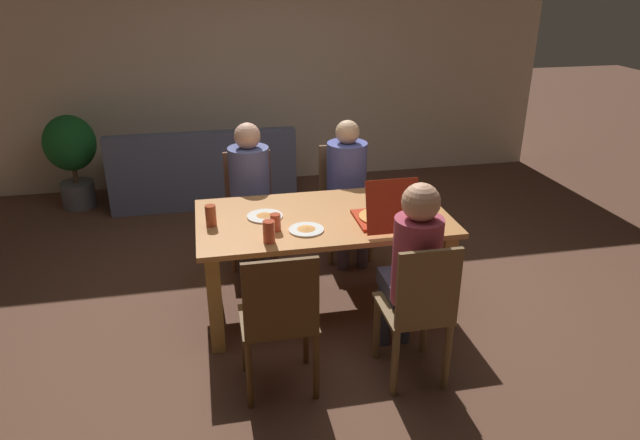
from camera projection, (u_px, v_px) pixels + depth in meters
ground_plane at (323, 305)px, 4.49m from camera, size 20.00×20.00×0.00m
back_wall at (268, 52)px, 6.63m from camera, size 6.62×0.12×2.99m
dining_table at (323, 231)px, 4.24m from camera, size 1.80×0.99×0.75m
chair_0 at (418, 311)px, 3.49m from camera, size 0.40×0.44×0.97m
person_0 at (412, 263)px, 3.52m from camera, size 0.29×0.53×1.29m
chair_1 at (344, 198)px, 5.17m from camera, size 0.42×0.42×0.97m
person_1 at (348, 179)px, 4.97m from camera, size 0.34×0.49×1.23m
chair_2 at (250, 204)px, 5.05m from camera, size 0.42×0.42×0.95m
person_2 at (250, 185)px, 4.83m from camera, size 0.34×0.53×1.24m
chair_3 at (280, 317)px, 3.35m from camera, size 0.45×0.40×0.96m
pizza_box_0 at (384, 216)px, 4.06m from camera, size 0.36×0.46×0.37m
plate_0 at (265, 216)px, 4.17m from camera, size 0.26×0.26×0.03m
plate_1 at (306, 229)px, 3.95m from camera, size 0.24×0.24×0.03m
plate_2 at (392, 194)px, 4.57m from camera, size 0.24×0.24×0.03m
drinking_glass_0 at (276, 222)px, 3.94m from camera, size 0.07×0.07×0.12m
drinking_glass_1 at (269, 232)px, 3.76m from camera, size 0.08×0.08×0.15m
drinking_glass_2 at (211, 216)px, 4.00m from camera, size 0.07×0.07×0.15m
couch at (204, 174)px, 6.41m from camera, size 1.95×0.76×0.83m
potted_plant at (71, 152)px, 6.10m from camera, size 0.53×0.53×1.00m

